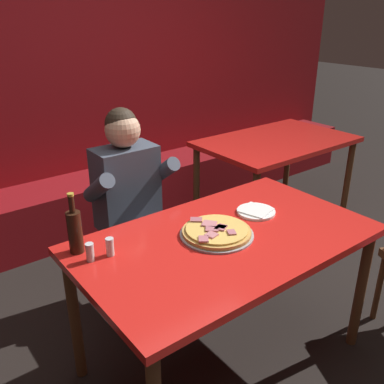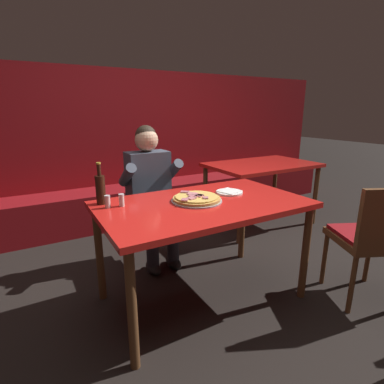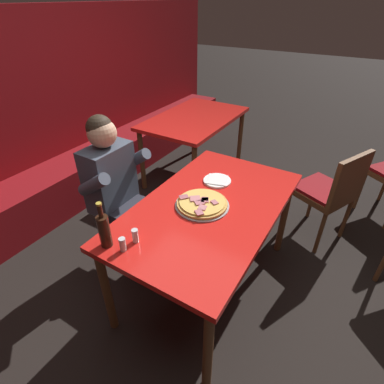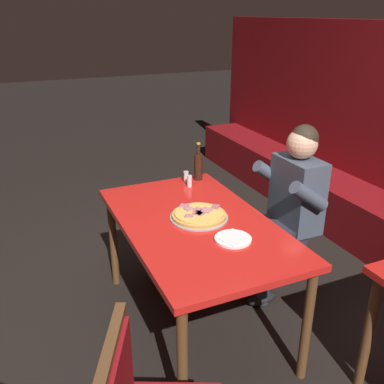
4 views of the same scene
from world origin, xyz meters
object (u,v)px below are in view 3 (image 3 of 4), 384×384
(shaker_red_pepper_flakes, at_px, (123,245))
(background_dining_table, at_px, (195,124))
(dining_chair_far_right, at_px, (331,189))
(beer_bottle, at_px, (104,230))
(main_dining_table, at_px, (209,214))
(diner_seated_blue_shirt, at_px, (119,189))
(pizza, at_px, (202,204))
(plate_white_paper, at_px, (217,180))
(shaker_black_pepper, at_px, (135,236))

(shaker_red_pepper_flakes, distance_m, background_dining_table, 2.22)
(shaker_red_pepper_flakes, xyz_separation_m, dining_chair_far_right, (1.66, -0.86, -0.26))
(shaker_red_pepper_flakes, bearing_deg, beer_bottle, 98.22)
(main_dining_table, bearing_deg, diner_seated_blue_shirt, 96.96)
(pizza, relative_size, beer_bottle, 1.25)
(plate_white_paper, relative_size, diner_seated_blue_shirt, 0.16)
(pizza, distance_m, shaker_black_pepper, 0.52)
(plate_white_paper, height_order, diner_seated_blue_shirt, diner_seated_blue_shirt)
(pizza, xyz_separation_m, shaker_red_pepper_flakes, (-0.59, 0.17, 0.02))
(main_dining_table, height_order, dining_chair_far_right, dining_chair_far_right)
(shaker_red_pepper_flakes, relative_size, background_dining_table, 0.07)
(pizza, relative_size, shaker_black_pepper, 4.24)
(diner_seated_blue_shirt, bearing_deg, pizza, -85.31)
(pizza, bearing_deg, main_dining_table, -50.17)
(beer_bottle, distance_m, shaker_black_pepper, 0.18)
(beer_bottle, bearing_deg, background_dining_table, 17.80)
(beer_bottle, xyz_separation_m, dining_chair_far_right, (1.67, -0.96, -0.34))
(plate_white_paper, xyz_separation_m, background_dining_table, (1.15, 0.89, -0.10))
(beer_bottle, relative_size, diner_seated_blue_shirt, 0.23)
(pizza, distance_m, plate_white_paper, 0.34)
(diner_seated_blue_shirt, bearing_deg, dining_chair_far_right, -51.11)
(dining_chair_far_right, relative_size, background_dining_table, 0.70)
(main_dining_table, distance_m, diner_seated_blue_shirt, 0.75)
(shaker_red_pepper_flakes, xyz_separation_m, shaker_black_pepper, (0.09, -0.01, 0.00))
(plate_white_paper, height_order, shaker_black_pepper, shaker_black_pepper)
(dining_chair_far_right, bearing_deg, background_dining_table, 75.66)
(plate_white_paper, distance_m, shaker_red_pepper_flakes, 0.93)
(pizza, xyz_separation_m, diner_seated_blue_shirt, (-0.06, 0.70, -0.09))
(shaker_red_pepper_flakes, height_order, shaker_black_pepper, same)
(plate_white_paper, relative_size, beer_bottle, 0.72)
(dining_chair_far_right, bearing_deg, shaker_red_pepper_flakes, 152.70)
(shaker_black_pepper, bearing_deg, background_dining_table, 21.76)
(pizza, relative_size, shaker_red_pepper_flakes, 4.24)
(beer_bottle, relative_size, shaker_red_pepper_flakes, 3.40)
(plate_white_paper, relative_size, background_dining_table, 0.16)
(main_dining_table, xyz_separation_m, plate_white_paper, (0.30, 0.10, 0.09))
(diner_seated_blue_shirt, relative_size, background_dining_table, 0.98)
(diner_seated_blue_shirt, bearing_deg, shaker_red_pepper_flakes, -134.67)
(main_dining_table, bearing_deg, background_dining_table, 34.14)
(shaker_red_pepper_flakes, xyz_separation_m, diner_seated_blue_shirt, (0.53, 0.54, -0.11))
(main_dining_table, distance_m, shaker_red_pepper_flakes, 0.67)
(shaker_black_pepper, relative_size, background_dining_table, 0.07)
(diner_seated_blue_shirt, bearing_deg, plate_white_paper, -58.85)
(pizza, distance_m, background_dining_table, 1.76)
(pizza, xyz_separation_m, beer_bottle, (-0.61, 0.27, 0.09))
(beer_bottle, relative_size, dining_chair_far_right, 0.32)
(plate_white_paper, bearing_deg, main_dining_table, -162.03)
(plate_white_paper, xyz_separation_m, dining_chair_far_right, (0.73, -0.75, -0.23))
(shaker_black_pepper, height_order, diner_seated_blue_shirt, diner_seated_blue_shirt)
(main_dining_table, relative_size, background_dining_table, 1.13)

